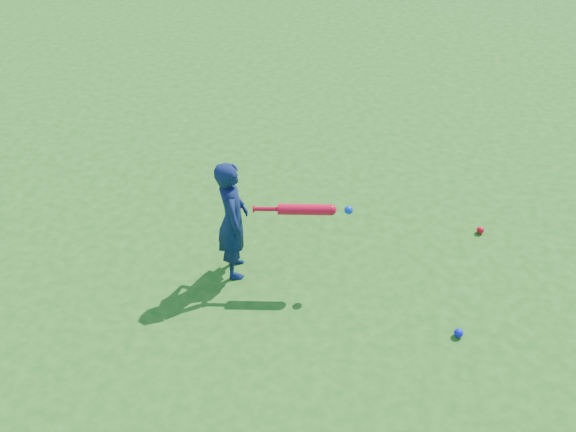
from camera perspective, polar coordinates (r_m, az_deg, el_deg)
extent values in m
plane|color=#1E6217|center=(6.53, -4.20, -2.05)|extent=(80.00, 80.00, 0.00)
imported|color=#0E1A45|center=(5.79, -4.95, -0.34)|extent=(0.39, 0.49, 1.19)
sphere|color=red|center=(6.85, 16.72, -1.22)|extent=(0.08, 0.08, 0.08)
sphere|color=#0D17E7|center=(5.69, 14.92, -10.01)|extent=(0.08, 0.08, 0.08)
cylinder|color=red|center=(5.63, -3.07, 0.64)|extent=(0.02, 0.07, 0.07)
cylinder|color=red|center=(5.63, -1.94, 0.63)|extent=(0.23, 0.07, 0.04)
cylinder|color=red|center=(5.62, 1.46, 0.58)|extent=(0.48, 0.16, 0.10)
sphere|color=red|center=(5.62, 3.83, 0.55)|extent=(0.10, 0.10, 0.10)
sphere|color=blue|center=(5.63, 5.41, 0.52)|extent=(0.08, 0.08, 0.08)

